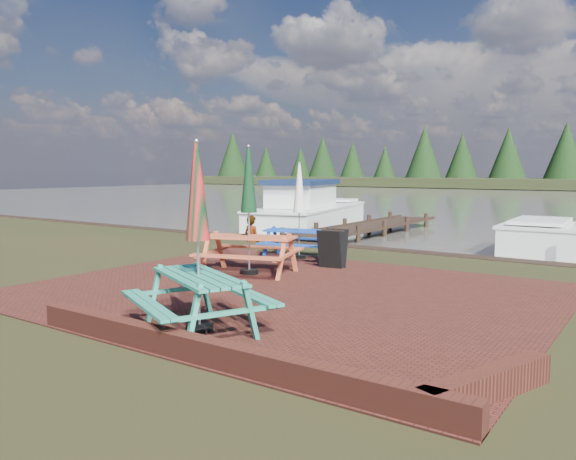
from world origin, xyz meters
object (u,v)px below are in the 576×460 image
(chalkboard, at_px, (333,249))
(boat_jetty, at_px, (308,213))
(picnic_table_red, at_px, (249,230))
(picnic_table_blue, at_px, (299,226))
(jetty, at_px, (368,227))
(person, at_px, (252,216))
(picnic_table_teal, at_px, (198,266))

(chalkboard, relative_size, boat_jetty, 0.11)
(picnic_table_red, bearing_deg, picnic_table_blue, 79.20)
(chalkboard, height_order, jetty, chalkboard)
(boat_jetty, bearing_deg, chalkboard, -66.53)
(chalkboard, xyz_separation_m, jetty, (-2.97, 7.69, -0.33))
(picnic_table_blue, relative_size, boat_jetty, 0.30)
(picnic_table_blue, height_order, person, picnic_table_blue)
(picnic_table_red, relative_size, jetty, 0.29)
(picnic_table_teal, distance_m, picnic_table_red, 4.19)
(picnic_table_teal, distance_m, person, 9.47)
(jetty, distance_m, boat_jetty, 2.97)
(picnic_table_blue, xyz_separation_m, chalkboard, (1.36, -0.71, -0.38))
(boat_jetty, bearing_deg, picnic_table_blue, -71.05)
(picnic_table_teal, distance_m, boat_jetty, 15.10)
(picnic_table_red, xyz_separation_m, picnic_table_blue, (-0.28, 2.33, -0.11))
(picnic_table_red, height_order, picnic_table_blue, picnic_table_red)
(picnic_table_red, relative_size, person, 1.68)
(jetty, distance_m, person, 5.32)
(picnic_table_red, xyz_separation_m, person, (-3.24, 4.20, -0.14))
(picnic_table_red, bearing_deg, picnic_table_teal, -78.51)
(picnic_table_red, height_order, jetty, picnic_table_red)
(boat_jetty, bearing_deg, picnic_table_teal, -75.25)
(jetty, height_order, person, person)
(person, bearing_deg, jetty, -99.61)
(picnic_table_teal, xyz_separation_m, picnic_table_red, (-2.05, 3.66, 0.04))
(picnic_table_blue, xyz_separation_m, jetty, (-1.61, 6.98, -0.71))
(chalkboard, height_order, boat_jetty, boat_jetty)
(jetty, relative_size, person, 5.72)
(chalkboard, bearing_deg, jetty, 102.52)
(picnic_table_teal, bearing_deg, jetty, 132.49)
(picnic_table_red, relative_size, boat_jetty, 0.34)
(picnic_table_blue, bearing_deg, picnic_table_red, -97.83)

